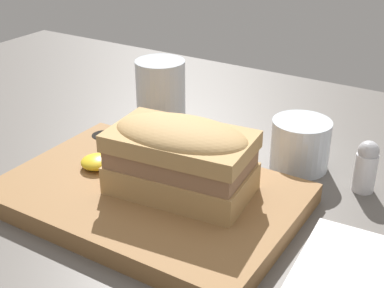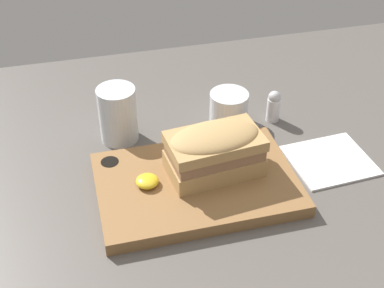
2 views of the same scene
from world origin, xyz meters
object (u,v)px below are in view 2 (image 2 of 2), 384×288
object	(u,v)px
wine_glass	(229,110)
salt_shaker	(274,106)
sandwich	(215,149)
water_glass	(118,118)
napkin	(330,160)
serving_board	(196,184)

from	to	relation	value
wine_glass	salt_shaker	xyz separation A→B (cm)	(8.98, -1.46, 0.43)
sandwich	water_glass	bearing A→B (deg)	130.54
sandwich	napkin	bearing A→B (deg)	-0.28
wine_glass	napkin	bearing A→B (deg)	-49.26
water_glass	sandwich	bearing A→B (deg)	-49.46
serving_board	salt_shaker	world-z (taller)	salt_shaker
serving_board	salt_shaker	distance (cm)	26.39
serving_board	sandwich	world-z (taller)	sandwich
water_glass	napkin	size ratio (longest dim) A/B	0.72
sandwich	salt_shaker	distance (cm)	22.94
sandwich	wine_glass	distance (cm)	18.82
serving_board	salt_shaker	xyz separation A→B (cm)	(20.45, 16.54, 2.20)
wine_glass	salt_shaker	bearing A→B (deg)	-9.22
serving_board	sandwich	size ratio (longest dim) A/B	2.03
wine_glass	napkin	world-z (taller)	wine_glass
sandwich	salt_shaker	size ratio (longest dim) A/B	2.50
serving_board	water_glass	bearing A→B (deg)	120.48
water_glass	salt_shaker	distance (cm)	31.07
sandwich	napkin	size ratio (longest dim) A/B	1.09
salt_shaker	serving_board	bearing A→B (deg)	-141.04
wine_glass	napkin	distance (cm)	22.24
serving_board	wine_glass	bearing A→B (deg)	57.48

